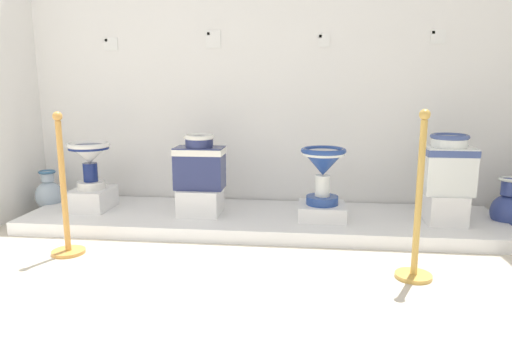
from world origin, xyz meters
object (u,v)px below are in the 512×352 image
(plinth_block_rightmost, at_px, (201,201))
(antique_toilet_rightmost, at_px, (200,162))
(decorative_vase_spare, at_px, (507,209))
(info_placard_fourth, at_px, (438,36))
(antique_toilet_slender_white, at_px, (323,166))
(stanchion_post_near_left, at_px, (65,209))
(info_placard_second, at_px, (213,39))
(info_placard_first, at_px, (111,44))
(info_placard_third, at_px, (324,40))
(plinth_block_central_ornate, at_px, (92,199))
(plinth_block_slender_white, at_px, (322,211))
(decorative_vase_companion, at_px, (49,195))
(plinth_block_squat_floral, at_px, (444,207))
(stanchion_post_near_right, at_px, (417,224))
(antique_toilet_central_ornate, at_px, (89,157))
(antique_toilet_squat_floral, at_px, (448,163))

(plinth_block_rightmost, relative_size, antique_toilet_rightmost, 0.78)
(decorative_vase_spare, bearing_deg, info_placard_fourth, 139.99)
(antique_toilet_slender_white, bearing_deg, stanchion_post_near_left, -158.13)
(antique_toilet_slender_white, bearing_deg, info_placard_second, 149.97)
(info_placard_first, height_order, info_placard_third, info_placard_third)
(plinth_block_central_ornate, bearing_deg, plinth_block_rightmost, -2.23)
(plinth_block_rightmost, xyz_separation_m, plinth_block_slender_white, (0.99, -0.04, -0.05))
(antique_toilet_slender_white, bearing_deg, decorative_vase_companion, 174.16)
(plinth_block_rightmost, height_order, antique_toilet_rightmost, antique_toilet_rightmost)
(plinth_block_central_ornate, relative_size, plinth_block_squat_floral, 1.09)
(info_placard_third, distance_m, decorative_vase_companion, 2.81)
(info_placard_first, distance_m, stanchion_post_near_right, 3.07)
(plinth_block_squat_floral, xyz_separation_m, decorative_vase_companion, (-3.39, 0.23, -0.05))
(plinth_block_slender_white, bearing_deg, plinth_block_squat_floral, 1.10)
(decorative_vase_companion, bearing_deg, info_placard_first, 30.25)
(info_placard_first, xyz_separation_m, stanchion_post_near_right, (2.45, -1.42, -1.17))
(info_placard_fourth, bearing_deg, plinth_block_rightmost, -164.80)
(antique_toilet_central_ornate, height_order, info_placard_second, info_placard_second)
(plinth_block_central_ornate, bearing_deg, info_placard_first, 85.87)
(info_placard_fourth, distance_m, stanchion_post_near_left, 3.22)
(plinth_block_slender_white, bearing_deg, antique_toilet_squat_floral, 1.10)
(plinth_block_rightmost, relative_size, antique_toilet_squat_floral, 0.76)
(antique_toilet_rightmost, bearing_deg, info_placard_second, 87.68)
(info_placard_third, bearing_deg, plinth_block_rightmost, -152.02)
(antique_toilet_central_ornate, bearing_deg, antique_toilet_squat_floral, -1.12)
(antique_toilet_rightmost, height_order, info_placard_first, info_placard_first)
(info_placard_second, bearing_deg, stanchion_post_near_left, -121.91)
(antique_toilet_rightmost, bearing_deg, plinth_block_squat_floral, -0.57)
(plinth_block_squat_floral, bearing_deg, antique_toilet_squat_floral, -90.00)
(plinth_block_central_ornate, xyz_separation_m, info_placard_fourth, (2.89, 0.49, 1.36))
(decorative_vase_companion, relative_size, stanchion_post_near_right, 0.39)
(antique_toilet_slender_white, distance_m, decorative_vase_companion, 2.49)
(antique_toilet_central_ornate, relative_size, plinth_block_squat_floral, 1.13)
(antique_toilet_central_ornate, height_order, info_placard_third, info_placard_third)
(info_placard_third, xyz_separation_m, info_placard_fourth, (0.94, 0.00, 0.02))
(stanchion_post_near_left, bearing_deg, plinth_block_squat_floral, 15.03)
(plinth_block_rightmost, distance_m, stanchion_post_near_right, 1.78)
(antique_toilet_slender_white, distance_m, info_placard_first, 2.23)
(antique_toilet_slender_white, bearing_deg, antique_toilet_rightmost, 177.86)
(plinth_block_slender_white, bearing_deg, antique_toilet_slender_white, -135.00)
(plinth_block_rightmost, height_order, info_placard_first, info_placard_first)
(decorative_vase_companion, bearing_deg, antique_toilet_rightmost, -8.33)
(plinth_block_slender_white, relative_size, decorative_vase_companion, 0.94)
(plinth_block_squat_floral, relative_size, decorative_vase_companion, 0.88)
(plinth_block_rightmost, height_order, stanchion_post_near_right, stanchion_post_near_right)
(plinth_block_central_ornate, relative_size, info_placard_third, 3.44)
(decorative_vase_companion, bearing_deg, plinth_block_squat_floral, -3.92)
(info_placard_second, height_order, stanchion_post_near_left, info_placard_second)
(antique_toilet_slender_white, height_order, info_placard_fourth, info_placard_fourth)
(antique_toilet_rightmost, xyz_separation_m, plinth_block_squat_floral, (1.93, -0.02, -0.32))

